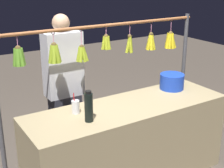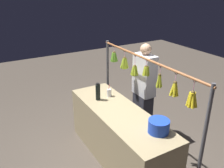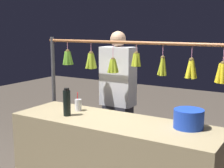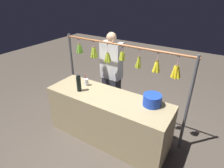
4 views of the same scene
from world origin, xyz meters
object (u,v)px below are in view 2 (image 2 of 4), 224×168
at_px(water_bottle, 98,92).
at_px(blue_bucket, 159,126).
at_px(drink_cup, 109,93).
at_px(vendor_person, 143,92).

height_order(water_bottle, blue_bucket, water_bottle).
distance_m(water_bottle, blue_bucket, 1.18).
height_order(water_bottle, drink_cup, water_bottle).
bearing_deg(water_bottle, blue_bucket, -168.30).
relative_size(water_bottle, drink_cup, 1.43).
bearing_deg(blue_bucket, vendor_person, -27.94).
bearing_deg(vendor_person, blue_bucket, 152.06).
distance_m(blue_bucket, vendor_person, 1.17).
bearing_deg(blue_bucket, water_bottle, 11.70).
height_order(drink_cup, vendor_person, vendor_person).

